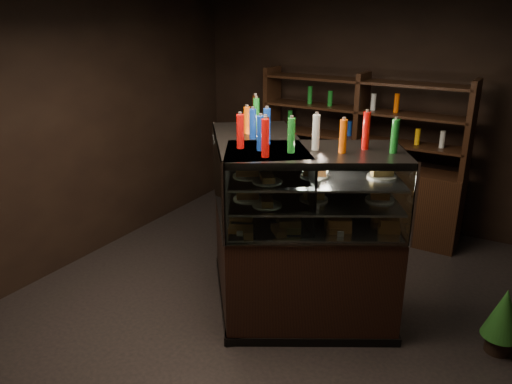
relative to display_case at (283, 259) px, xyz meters
The scene contains 7 objects.
ground 0.56m from the display_case, 88.63° to the left, with size 5.00×5.00×0.00m, color black.
room_shell 1.41m from the display_case, 88.63° to the left, with size 5.02×5.02×3.01m.
display_case is the anchor object (origin of this frame).
food_display 0.69m from the display_case, 101.88° to the right, with size 1.74×1.17×0.49m.
bottles_top 1.22m from the display_case, 78.12° to the left, with size 1.56×1.03×0.30m.
potted_conifer 1.88m from the display_case, 10.20° to the left, with size 0.31×0.31×0.66m.
back_shelving 2.20m from the display_case, 91.62° to the left, with size 2.59×0.51×2.00m.
Camera 1 is at (1.82, -3.83, 2.66)m, focal length 35.00 mm.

